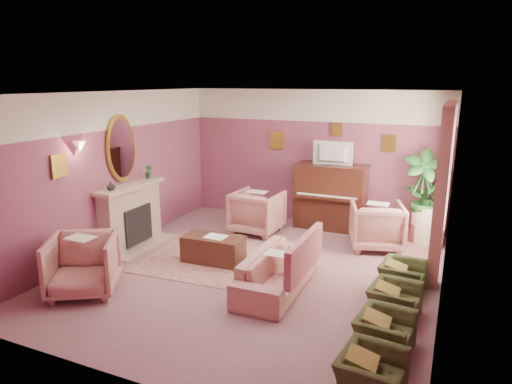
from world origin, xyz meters
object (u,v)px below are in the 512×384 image
at_px(olive_chair_a, 372,368).
at_px(side_table, 426,224).
at_px(sofa, 278,264).
at_px(floral_armchair_left, 257,210).
at_px(olive_chair_d, 403,272).
at_px(olive_chair_c, 395,296).
at_px(floral_armchair_right, 377,223).
at_px(coffee_table, 213,249).
at_px(olive_chair_b, 385,327).
at_px(piano, 331,197).
at_px(floral_armchair_front, 82,262).
at_px(television, 332,152).

xyz_separation_m(olive_chair_a, side_table, (0.14, 4.82, 0.06)).
xyz_separation_m(sofa, floral_armchair_left, (-1.31, 2.22, 0.09)).
distance_m(floral_armchair_left, olive_chair_d, 3.38).
distance_m(olive_chair_a, side_table, 4.82).
bearing_deg(olive_chair_c, floral_armchair_right, 104.79).
height_order(coffee_table, olive_chair_c, olive_chair_c).
xyz_separation_m(floral_armchair_right, olive_chair_a, (0.65, -4.11, -0.18)).
relative_size(sofa, olive_chair_b, 2.80).
xyz_separation_m(piano, floral_armchair_front, (-2.43, -4.35, -0.18)).
bearing_deg(floral_armchair_right, sofa, -114.12).
bearing_deg(olive_chair_b, coffee_table, 153.62).
bearing_deg(olive_chair_b, piano, 112.88).
xyz_separation_m(television, olive_chair_a, (1.73, -4.86, -1.31)).
bearing_deg(floral_armchair_right, olive_chair_c, -75.21).
distance_m(television, coffee_table, 3.17).
bearing_deg(olive_chair_d, olive_chair_b, -90.00).
height_order(sofa, floral_armchair_right, floral_armchair_right).
distance_m(sofa, floral_armchair_front, 2.79).
xyz_separation_m(floral_armchair_left, floral_armchair_right, (2.33, 0.07, 0.00)).
bearing_deg(television, olive_chair_d, -54.28).
bearing_deg(piano, side_table, -2.82).
xyz_separation_m(piano, side_table, (1.87, -0.09, -0.30)).
distance_m(floral_armchair_front, olive_chair_d, 4.58).
relative_size(piano, sofa, 0.74).
distance_m(coffee_table, olive_chair_c, 3.11).
distance_m(television, sofa, 3.27).
distance_m(olive_chair_a, olive_chair_c, 1.64).
bearing_deg(sofa, floral_armchair_left, 120.64).
relative_size(olive_chair_c, olive_chair_d, 1.00).
xyz_separation_m(piano, floral_armchair_left, (-1.26, -0.87, -0.18)).
relative_size(floral_armchair_left, olive_chair_a, 1.38).
height_order(piano, floral_armchair_left, piano).
height_order(piano, sofa, piano).
bearing_deg(piano, sofa, -89.02).
relative_size(floral_armchair_left, side_table, 1.34).
bearing_deg(floral_armchair_front, coffee_table, 57.30).
bearing_deg(coffee_table, floral_armchair_front, -122.70).
bearing_deg(olive_chair_a, piano, 109.37).
bearing_deg(television, olive_chair_b, -66.86).
relative_size(floral_armchair_front, olive_chair_d, 1.38).
bearing_deg(olive_chair_b, television, 113.14).
bearing_deg(olive_chair_c, olive_chair_d, 90.00).
distance_m(piano, coffee_table, 2.93).
distance_m(piano, television, 0.95).
relative_size(coffee_table, olive_chair_b, 1.47).
bearing_deg(floral_armchair_left, olive_chair_d, -27.90).
bearing_deg(floral_armchair_left, olive_chair_a, -53.54).
xyz_separation_m(television, olive_chair_d, (1.73, -2.40, -1.31)).
height_order(sofa, olive_chair_b, sofa).
distance_m(floral_armchair_left, floral_armchair_right, 2.34).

